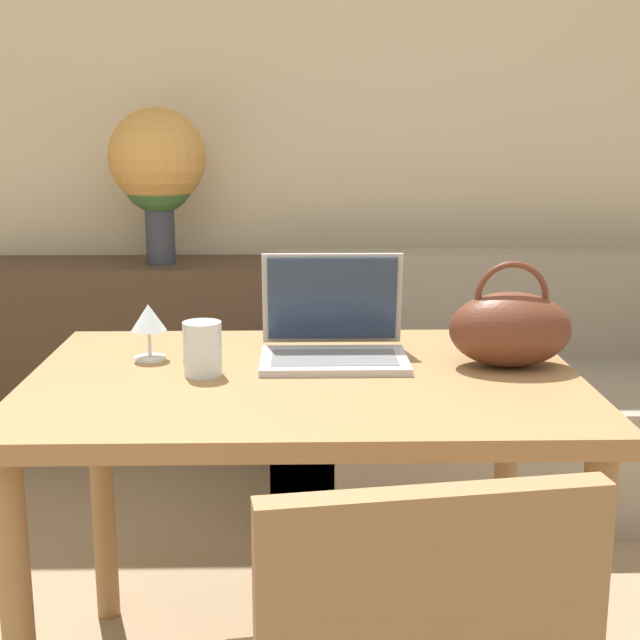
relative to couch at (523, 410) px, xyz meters
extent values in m
cube|color=beige|center=(-0.83, 0.68, 1.07)|extent=(10.00, 0.06, 2.70)
cube|color=olive|center=(-0.80, -1.22, 0.47)|extent=(1.18, 0.83, 0.04)
cylinder|color=olive|center=(-0.27, -1.58, 0.08)|extent=(0.06, 0.06, 0.73)
cylinder|color=olive|center=(-1.33, -0.87, 0.08)|extent=(0.06, 0.06, 0.73)
cylinder|color=olive|center=(-0.27, -0.87, 0.08)|extent=(0.06, 0.06, 0.73)
cube|color=gray|center=(0.00, -0.05, -0.07)|extent=(1.81, 0.87, 0.42)
cube|color=gray|center=(0.00, 0.29, 0.34)|extent=(1.81, 0.20, 0.40)
cube|color=gray|center=(-0.80, -0.05, 0.00)|extent=(0.20, 0.87, 0.56)
cube|color=#4C3828|center=(-1.54, 0.41, 0.10)|extent=(1.27, 0.40, 0.76)
cube|color=#ADADB2|center=(-0.73, -1.14, 0.50)|extent=(0.33, 0.22, 0.02)
cube|color=slate|center=(-0.73, -1.15, 0.51)|extent=(0.28, 0.14, 0.00)
cube|color=#ADADB2|center=(-0.73, -1.01, 0.62)|extent=(0.33, 0.04, 0.22)
cube|color=#23334C|center=(-0.73, -1.02, 0.62)|extent=(0.30, 0.04, 0.20)
cylinder|color=silver|center=(-1.02, -1.22, 0.55)|extent=(0.08, 0.08, 0.12)
cylinder|color=silver|center=(-1.15, -1.09, 0.49)|extent=(0.07, 0.07, 0.01)
cylinder|color=silver|center=(-1.15, -1.09, 0.53)|extent=(0.01, 0.01, 0.06)
cone|color=silver|center=(-1.15, -1.09, 0.59)|extent=(0.08, 0.08, 0.06)
ellipsoid|color=#592D1E|center=(-0.35, -1.17, 0.58)|extent=(0.27, 0.18, 0.17)
torus|color=#592D1E|center=(-0.35, -1.17, 0.65)|extent=(0.16, 0.01, 0.16)
cylinder|color=#333847|center=(-1.35, 0.37, 0.62)|extent=(0.11, 0.11, 0.27)
sphere|color=#3D6B38|center=(-1.35, 0.37, 0.82)|extent=(0.28, 0.28, 0.28)
sphere|color=#D6994C|center=(-1.35, 0.37, 0.89)|extent=(0.37, 0.37, 0.37)
camera|label=1|loc=(-0.81, -3.07, 1.02)|focal=50.00mm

